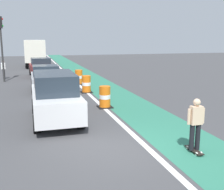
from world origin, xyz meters
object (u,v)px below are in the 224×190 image
at_px(skateboarder_on_lane, 196,124).
at_px(traffic_barrel_mid, 86,84).
at_px(parked_sedan_third, 41,67).
at_px(traffic_barrel_back, 79,77).
at_px(traffic_light_corner, 1,38).
at_px(parked_suv_nearest, 55,97).
at_px(traffic_barrel_front, 105,97).
at_px(parked_sedan_second, 46,78).
at_px(delivery_truck_down_block, 36,51).
at_px(pedestrian_crossing, 4,69).

height_order(skateboarder_on_lane, traffic_barrel_mid, skateboarder_on_lane).
bearing_deg(parked_sedan_third, traffic_barrel_back, -64.70).
height_order(parked_sedan_third, traffic_light_corner, traffic_light_corner).
distance_m(skateboarder_on_lane, traffic_barrel_mid, 10.54).
xyz_separation_m(parked_sedan_third, traffic_barrel_back, (2.57, -5.44, -0.30)).
xyz_separation_m(parked_suv_nearest, parked_sedan_third, (0.01, 14.62, -0.20)).
height_order(traffic_barrel_mid, traffic_barrel_back, same).
relative_size(parked_suv_nearest, traffic_barrel_front, 4.22).
distance_m(skateboarder_on_lane, parked_sedan_second, 12.49).
relative_size(traffic_barrel_back, delivery_truck_down_block, 0.14).
xyz_separation_m(parked_sedan_third, delivery_truck_down_block, (-0.18, 9.65, 1.01)).
height_order(skateboarder_on_lane, parked_sedan_third, parked_sedan_third).
bearing_deg(parked_sedan_third, traffic_barrel_mid, -74.35).
bearing_deg(pedestrian_crossing, traffic_barrel_back, -37.92).
xyz_separation_m(parked_sedan_third, pedestrian_crossing, (-3.12, -1.00, 0.03)).
bearing_deg(pedestrian_crossing, traffic_barrel_mid, -54.44).
relative_size(parked_suv_nearest, traffic_light_corner, 0.90).
xyz_separation_m(parked_suv_nearest, delivery_truck_down_block, (-0.17, 24.27, 0.81)).
bearing_deg(traffic_light_corner, delivery_truck_down_block, 77.01).
xyz_separation_m(skateboarder_on_lane, pedestrian_crossing, (-6.88, 18.29, -0.05)).
height_order(traffic_barrel_mid, traffic_light_corner, traffic_light_corner).
height_order(parked_sedan_second, traffic_barrel_front, parked_sedan_second).
height_order(traffic_barrel_front, pedestrian_crossing, pedestrian_crossing).
bearing_deg(traffic_light_corner, traffic_barrel_front, -62.08).
bearing_deg(delivery_truck_down_block, traffic_barrel_mid, -81.81).
bearing_deg(traffic_barrel_front, parked_sedan_second, 114.46).
xyz_separation_m(parked_sedan_second, pedestrian_crossing, (-3.14, 6.37, 0.03)).
bearing_deg(traffic_barrel_mid, pedestrian_crossing, 125.56).
distance_m(parked_sedan_third, traffic_barrel_back, 6.02).
distance_m(parked_suv_nearest, traffic_barrel_front, 3.08).
bearing_deg(parked_sedan_third, traffic_light_corner, -140.01).
bearing_deg(parked_suv_nearest, traffic_light_corner, 103.82).
distance_m(parked_sedan_third, traffic_barrel_front, 13.29).
xyz_separation_m(traffic_barrel_front, traffic_barrel_mid, (-0.11, 4.20, 0.00)).
distance_m(parked_suv_nearest, delivery_truck_down_block, 24.28).
height_order(parked_suv_nearest, parked_sedan_second, parked_suv_nearest).
bearing_deg(traffic_light_corner, pedestrian_crossing, 95.13).
xyz_separation_m(traffic_barrel_front, pedestrian_crossing, (-5.71, 12.03, 0.33)).
bearing_deg(delivery_truck_down_block, skateboarder_on_lane, -82.26).
distance_m(parked_sedan_third, pedestrian_crossing, 3.28).
relative_size(delivery_truck_down_block, pedestrian_crossing, 4.77).
height_order(skateboarder_on_lane, delivery_truck_down_block, delivery_truck_down_block).
xyz_separation_m(traffic_barrel_front, delivery_truck_down_block, (-2.77, 22.68, 1.31)).
relative_size(delivery_truck_down_block, traffic_light_corner, 1.50).
distance_m(parked_suv_nearest, pedestrian_crossing, 13.97).
xyz_separation_m(parked_suv_nearest, traffic_light_corner, (-2.98, 12.11, 2.47)).
bearing_deg(parked_sedan_third, parked_sedan_second, -89.91).
distance_m(parked_suv_nearest, traffic_barrel_mid, 6.31).
xyz_separation_m(skateboarder_on_lane, traffic_light_corner, (-6.74, 16.78, 2.59)).
bearing_deg(pedestrian_crossing, parked_sedan_second, -63.79).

